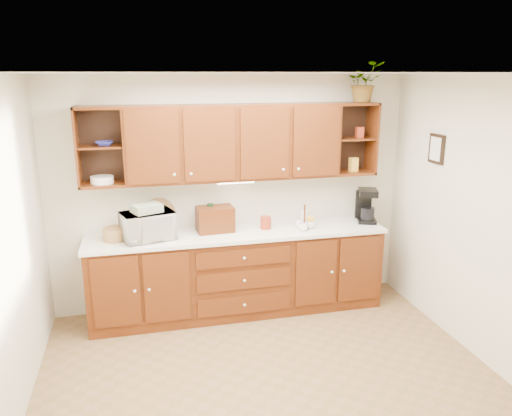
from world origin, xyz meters
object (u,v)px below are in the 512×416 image
coffee_maker (366,206)px  bread_box (215,219)px  potted_plant (364,82)px  microwave (148,226)px

coffee_maker → bread_box: bearing=-161.5°
potted_plant → microwave: bearing=-176.7°
coffee_maker → potted_plant: (-0.08, 0.07, 1.38)m
bread_box → potted_plant: size_ratio=0.90×
bread_box → coffee_maker: bearing=-4.8°
microwave → potted_plant: size_ratio=1.20×
coffee_maker → potted_plant: size_ratio=0.89×
bread_box → coffee_maker: (1.76, -0.03, 0.05)m
microwave → potted_plant: (2.39, 0.14, 1.42)m
potted_plant → coffee_maker: bearing=-40.8°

